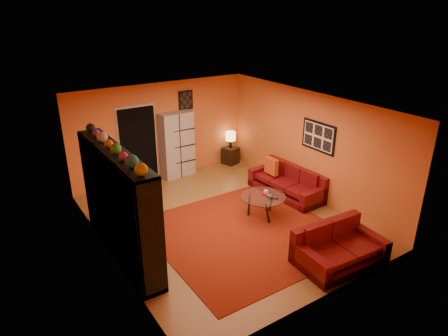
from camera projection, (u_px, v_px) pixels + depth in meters
floor at (223, 220)px, 8.88m from camera, size 6.00×6.00×0.00m
ceiling at (222, 106)px, 7.89m from camera, size 6.00×6.00×0.00m
wall_back at (162, 131)px, 10.70m from camera, size 6.00×0.00×6.00m
wall_front at (330, 229)px, 6.06m from camera, size 6.00×0.00×6.00m
wall_left at (105, 195)px, 7.12m from camera, size 0.00×6.00×6.00m
wall_right at (309, 145)px, 9.65m from camera, size 0.00×6.00×6.00m
rug at (245, 233)px, 8.39m from camera, size 3.60×3.60×0.01m
doorway at (138, 146)px, 10.42m from camera, size 0.95×0.10×2.04m
wall_art_right at (319, 136)px, 9.29m from camera, size 0.03×1.00×0.70m
wall_art_back at (186, 100)px, 10.78m from camera, size 0.42×0.03×0.52m
entertainment_unit at (119, 204)px, 7.33m from camera, size 0.45×3.00×2.10m
tv at (122, 206)px, 7.37m from camera, size 0.97×0.13×0.56m
sofa at (289, 183)px, 10.03m from camera, size 0.93×2.05×0.85m
loveseat at (337, 247)px, 7.39m from camera, size 1.67×1.07×0.85m
throw_pillow at (271, 166)px, 10.17m from camera, size 0.12×0.42×0.42m
coffee_table at (263, 198)px, 8.86m from camera, size 1.00×1.00×0.50m
storage_cabinet at (177, 145)px, 10.87m from camera, size 0.92×0.45×1.81m
bowl_chair at (145, 204)px, 8.99m from camera, size 0.65×0.65×0.53m
side_table at (230, 155)px, 11.96m from camera, size 0.50×0.50×0.50m
table_lamp at (231, 137)px, 11.73m from camera, size 0.29×0.29×0.49m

